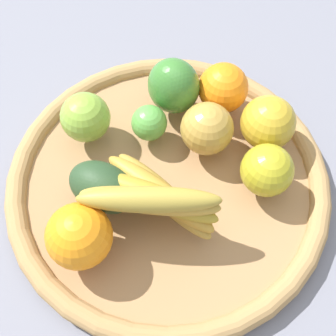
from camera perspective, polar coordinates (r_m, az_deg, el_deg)
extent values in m
plane|color=slate|center=(0.64, 0.00, -2.38)|extent=(2.40, 2.40, 0.00)
cylinder|color=#A0774C|center=(0.63, 0.00, -1.98)|extent=(0.41, 0.41, 0.02)
torus|color=#A87F4C|center=(0.63, 0.00, -1.58)|extent=(0.43, 0.43, 0.03)
ellipsoid|color=#AF8734|center=(0.58, -0.63, -3.26)|extent=(0.03, 0.16, 0.03)
ellipsoid|color=#B88A30|center=(0.57, -1.07, -3.05)|extent=(0.05, 0.17, 0.03)
ellipsoid|color=#AA8C29|center=(0.55, -1.82, -3.47)|extent=(0.09, 0.16, 0.03)
ellipsoid|color=#B69037|center=(0.53, -2.24, -4.04)|extent=(0.13, 0.15, 0.03)
ellipsoid|color=#A98F35|center=(0.52, -2.34, -3.86)|extent=(0.14, 0.14, 0.03)
sphere|color=#57A142|center=(0.63, -2.31, 5.53)|extent=(0.06, 0.06, 0.05)
ellipsoid|color=#274124|center=(0.58, -8.01, -2.31)|extent=(0.08, 0.10, 0.06)
sphere|color=gold|center=(0.63, 12.08, 5.41)|extent=(0.10, 0.10, 0.07)
sphere|color=orange|center=(0.66, 6.72, 9.66)|extent=(0.10, 0.10, 0.07)
ellipsoid|color=#3B792F|center=(0.65, 0.69, 9.94)|extent=(0.08, 0.09, 0.08)
sphere|color=#85AF3A|center=(0.63, -10.04, 6.11)|extent=(0.09, 0.09, 0.07)
sphere|color=#ACA221|center=(0.59, 11.96, -0.26)|extent=(0.08, 0.08, 0.07)
sphere|color=orange|center=(0.54, -10.81, -8.10)|extent=(0.08, 0.08, 0.08)
sphere|color=#B48B3B|center=(0.61, 4.65, 4.90)|extent=(0.09, 0.09, 0.07)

